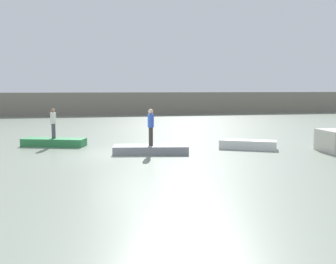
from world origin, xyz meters
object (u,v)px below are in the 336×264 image
object	(u,v)px
rowboat_grey	(151,149)
person_white_shirt	(53,122)
person_blue_shirt	(151,125)
rowboat_green	(54,142)
rowboat_white	(248,144)

from	to	relation	value
rowboat_grey	person_white_shirt	bearing A→B (deg)	153.67
person_white_shirt	person_blue_shirt	distance (m)	6.29
rowboat_grey	person_white_shirt	size ratio (longest dim) A/B	2.21
rowboat_green	rowboat_grey	distance (m)	6.29
rowboat_white	person_white_shirt	xyz separation A→B (m)	(-10.59, 3.21, 1.17)
person_blue_shirt	rowboat_green	bearing A→B (deg)	144.23
person_blue_shirt	person_white_shirt	bearing A→B (deg)	144.23
rowboat_grey	rowboat_white	xyz separation A→B (m)	(5.48, 0.46, 0.03)
rowboat_white	person_blue_shirt	xyz separation A→B (m)	(-5.48, -0.46, 1.23)
rowboat_green	person_blue_shirt	world-z (taller)	person_blue_shirt
rowboat_grey	person_blue_shirt	distance (m)	1.27
person_white_shirt	rowboat_white	bearing A→B (deg)	-16.89
rowboat_grey	person_blue_shirt	world-z (taller)	person_blue_shirt
person_blue_shirt	rowboat_white	bearing A→B (deg)	4.81
rowboat_green	rowboat_grey	size ratio (longest dim) A/B	0.95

